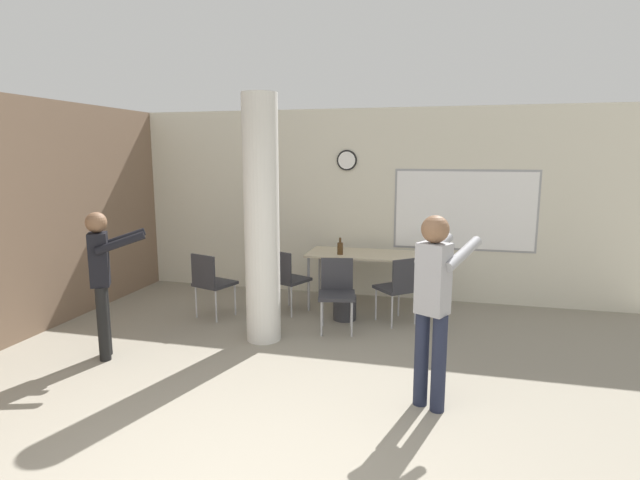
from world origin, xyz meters
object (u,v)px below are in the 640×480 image
chair_table_right (399,285)px  chair_near_pillar (211,280)px  person_playing_side (434,297)px  folding_table (368,257)px  bottle_on_table (340,248)px  chair_table_left (286,276)px  chair_table_front (337,289)px  person_watching_back (103,273)px

chair_table_right → chair_near_pillar: size_ratio=1.00×
person_playing_side → chair_table_right: bearing=102.6°
folding_table → bottle_on_table: (-0.37, -0.17, 0.14)m
chair_table_left → chair_table_front: bearing=-30.2°
bottle_on_table → chair_table_left: bearing=-148.5°
folding_table → chair_near_pillar: size_ratio=1.93×
chair_table_left → chair_table_right: bearing=-3.0°
person_watching_back → person_playing_side: person_playing_side is taller
chair_table_right → chair_table_front: 0.82m
bottle_on_table → chair_table_left: bottle_on_table is taller
chair_table_right → chair_table_front: (-0.72, -0.39, 0.00)m
chair_table_left → person_watching_back: bearing=-126.2°
chair_near_pillar → person_watching_back: size_ratio=0.56×
chair_near_pillar → person_watching_back: bearing=-108.8°
person_watching_back → bottle_on_table: bearing=48.4°
chair_table_front → person_playing_side: person_playing_side is taller
chair_table_front → chair_table_left: (-0.80, 0.46, 0.00)m
folding_table → chair_table_left: chair_table_left is taller
bottle_on_table → chair_near_pillar: size_ratio=0.27×
person_watching_back → person_playing_side: bearing=-4.2°
chair_near_pillar → person_watching_back: (-0.50, -1.46, 0.41)m
bottle_on_table → chair_table_right: size_ratio=0.27×
chair_table_front → chair_near_pillar: size_ratio=1.00×
chair_table_front → person_watching_back: (-2.19, -1.43, 0.41)m
folding_table → chair_near_pillar: 2.18m
bottle_on_table → person_watching_back: size_ratio=0.15×
folding_table → chair_table_right: chair_table_right is taller
folding_table → person_watching_back: person_watching_back is taller
folding_table → bottle_on_table: size_ratio=7.12×
chair_table_right → chair_table_front: size_ratio=1.00×
chair_table_left → person_playing_side: size_ratio=0.52×
folding_table → chair_table_left: 1.19m
bottle_on_table → chair_near_pillar: (-1.55, -0.84, -0.35)m
folding_table → bottle_on_table: bearing=-154.7°
bottle_on_table → person_playing_side: size_ratio=0.14×
chair_table_front → chair_table_left: bearing=149.8°
person_watching_back → chair_table_front: bearing=33.3°
chair_table_front → person_playing_side: (1.18, -1.68, 0.47)m
bottle_on_table → chair_table_right: (0.87, -0.48, -0.35)m
chair_table_right → chair_table_left: same height
bottle_on_table → person_watching_back: person_watching_back is taller
chair_table_left → chair_near_pillar: same height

